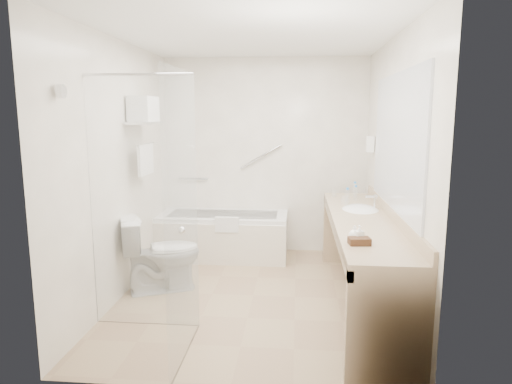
# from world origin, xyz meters

# --- Properties ---
(floor) EXTENTS (3.20, 3.20, 0.00)m
(floor) POSITION_xyz_m (0.00, 0.00, 0.00)
(floor) COLOR #A08663
(floor) RESTS_ON ground
(ceiling) EXTENTS (2.60, 3.20, 0.10)m
(ceiling) POSITION_xyz_m (0.00, 0.00, 2.50)
(ceiling) COLOR white
(ceiling) RESTS_ON wall_back
(wall_back) EXTENTS (2.60, 0.10, 2.50)m
(wall_back) POSITION_xyz_m (0.00, 1.60, 1.25)
(wall_back) COLOR white
(wall_back) RESTS_ON ground
(wall_front) EXTENTS (2.60, 0.10, 2.50)m
(wall_front) POSITION_xyz_m (0.00, -1.60, 1.25)
(wall_front) COLOR white
(wall_front) RESTS_ON ground
(wall_left) EXTENTS (0.10, 3.20, 2.50)m
(wall_left) POSITION_xyz_m (-1.30, 0.00, 1.25)
(wall_left) COLOR white
(wall_left) RESTS_ON ground
(wall_right) EXTENTS (0.10, 3.20, 2.50)m
(wall_right) POSITION_xyz_m (1.30, 0.00, 1.25)
(wall_right) COLOR white
(wall_right) RESTS_ON ground
(bathtub) EXTENTS (1.60, 0.73, 0.59)m
(bathtub) POSITION_xyz_m (-0.50, 1.24, 0.28)
(bathtub) COLOR white
(bathtub) RESTS_ON floor
(grab_bar_short) EXTENTS (0.40, 0.03, 0.03)m
(grab_bar_short) POSITION_xyz_m (-0.95, 1.56, 0.95)
(grab_bar_short) COLOR silver
(grab_bar_short) RESTS_ON wall_back
(grab_bar_long) EXTENTS (0.53, 0.03, 0.33)m
(grab_bar_long) POSITION_xyz_m (-0.05, 1.56, 1.25)
(grab_bar_long) COLOR silver
(grab_bar_long) RESTS_ON wall_back
(shower_enclosure) EXTENTS (0.96, 0.91, 2.11)m
(shower_enclosure) POSITION_xyz_m (-0.63, -0.93, 1.07)
(shower_enclosure) COLOR silver
(shower_enclosure) RESTS_ON floor
(towel_shelf) EXTENTS (0.24, 0.55, 0.81)m
(towel_shelf) POSITION_xyz_m (-1.17, 0.35, 1.75)
(towel_shelf) COLOR silver
(towel_shelf) RESTS_ON wall_left
(vanity_counter) EXTENTS (0.55, 2.70, 0.95)m
(vanity_counter) POSITION_xyz_m (1.02, -0.15, 0.64)
(vanity_counter) COLOR tan
(vanity_counter) RESTS_ON floor
(sink) EXTENTS (0.40, 0.52, 0.14)m
(sink) POSITION_xyz_m (1.05, 0.25, 0.82)
(sink) COLOR white
(sink) RESTS_ON vanity_counter
(faucet) EXTENTS (0.03, 0.03, 0.14)m
(faucet) POSITION_xyz_m (1.20, 0.25, 0.93)
(faucet) COLOR silver
(faucet) RESTS_ON vanity_counter
(mirror) EXTENTS (0.02, 2.00, 1.20)m
(mirror) POSITION_xyz_m (1.29, -0.15, 1.55)
(mirror) COLOR silver
(mirror) RESTS_ON wall_right
(hairdryer_unit) EXTENTS (0.08, 0.10, 0.18)m
(hairdryer_unit) POSITION_xyz_m (1.25, 1.05, 1.45)
(hairdryer_unit) COLOR white
(hairdryer_unit) RESTS_ON wall_right
(toilet) EXTENTS (0.90, 0.72, 0.77)m
(toilet) POSITION_xyz_m (-0.95, 0.07, 0.39)
(toilet) COLOR white
(toilet) RESTS_ON floor
(amenity_basket) EXTENTS (0.17, 0.12, 0.05)m
(amenity_basket) POSITION_xyz_m (0.88, -1.02, 0.88)
(amenity_basket) COLOR #432618
(amenity_basket) RESTS_ON vanity_counter
(soap_bottle_a) EXTENTS (0.09, 0.14, 0.06)m
(soap_bottle_a) POSITION_xyz_m (0.89, -0.96, 0.88)
(soap_bottle_a) COLOR white
(soap_bottle_a) RESTS_ON vanity_counter
(soap_bottle_b) EXTENTS (0.11, 0.13, 0.08)m
(soap_bottle_b) POSITION_xyz_m (0.86, -0.90, 0.89)
(soap_bottle_b) COLOR white
(soap_bottle_b) RESTS_ON vanity_counter
(water_bottle_left) EXTENTS (0.05, 0.05, 0.17)m
(water_bottle_left) POSITION_xyz_m (0.95, 0.52, 0.93)
(water_bottle_left) COLOR silver
(water_bottle_left) RESTS_ON vanity_counter
(water_bottle_mid) EXTENTS (0.05, 0.05, 0.17)m
(water_bottle_mid) POSITION_xyz_m (1.09, 0.98, 0.93)
(water_bottle_mid) COLOR silver
(water_bottle_mid) RESTS_ON vanity_counter
(water_bottle_right) EXTENTS (0.05, 0.05, 0.17)m
(water_bottle_right) POSITION_xyz_m (1.07, 0.74, 0.93)
(water_bottle_right) COLOR silver
(water_bottle_right) RESTS_ON vanity_counter
(drinking_glass_near) EXTENTS (0.08, 0.08, 0.09)m
(drinking_glass_near) POSITION_xyz_m (0.92, 0.46, 0.90)
(drinking_glass_near) COLOR silver
(drinking_glass_near) RESTS_ON vanity_counter
(drinking_glass_far) EXTENTS (0.07, 0.07, 0.08)m
(drinking_glass_far) POSITION_xyz_m (0.85, 0.94, 0.89)
(drinking_glass_far) COLOR silver
(drinking_glass_far) RESTS_ON vanity_counter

